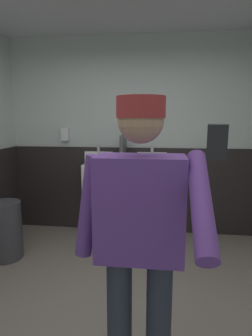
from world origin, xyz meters
name	(u,v)px	position (x,y,z in m)	size (l,w,h in m)	color
ground_plane	(106,330)	(0.00, 0.00, -0.02)	(4.03, 4.55, 0.04)	slate
wall_back	(132,137)	(0.00, 2.04, 1.35)	(4.03, 0.12, 2.70)	silver
wainscot_band_back	(132,190)	(0.00, 1.96, 0.60)	(3.43, 0.03, 1.21)	black
urinal_left	(97,179)	(-0.47, 1.82, 0.78)	(0.40, 0.34, 1.24)	white
urinal_middle	(151,181)	(0.28, 1.82, 0.78)	(0.40, 0.34, 1.24)	white
privacy_divider_panel	(123,168)	(-0.09, 1.75, 0.95)	(0.04, 0.40, 0.90)	#4C4C51
person	(140,232)	(0.29, -0.50, 1.02)	(0.67, 0.60, 1.71)	#2D3342
cell_phone	(217,142)	(0.56, -1.01, 1.53)	(0.06, 0.02, 0.11)	black
trash_bin	(5,230)	(-1.37, 0.96, 0.33)	(0.39, 0.39, 0.67)	#38383D
soap_dispenser	(65,134)	(-0.95, 1.94, 1.39)	(0.10, 0.07, 0.18)	silver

